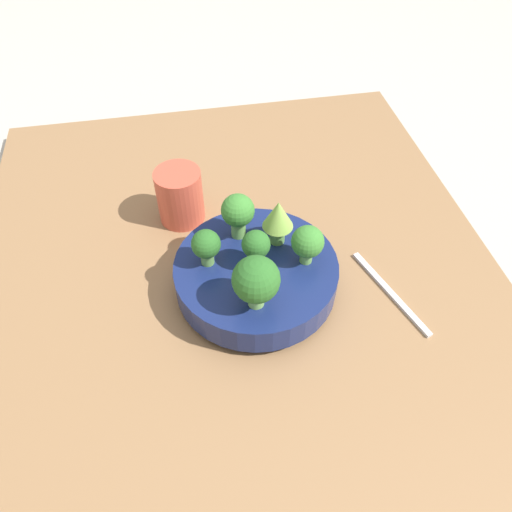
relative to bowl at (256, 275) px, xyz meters
name	(u,v)px	position (x,y,z in m)	size (l,w,h in m)	color
ground_plane	(244,313)	(-0.02, 0.02, -0.07)	(6.00, 6.00, 0.00)	#ADA89E
table	(244,307)	(-0.02, 0.02, -0.05)	(1.18, 0.90, 0.04)	olive
bowl	(256,275)	(0.00, 0.00, 0.00)	(0.26, 0.26, 0.06)	navy
broccoli_floret_right	(238,212)	(0.07, 0.02, 0.08)	(0.05, 0.05, 0.08)	#6BA34C
broccoli_floret_back	(206,245)	(0.02, 0.07, 0.06)	(0.05, 0.05, 0.06)	#609347
broccoli_floret_center	(256,247)	(0.00, 0.00, 0.07)	(0.04, 0.04, 0.07)	#609347
broccoli_floret_left	(256,280)	(-0.07, 0.01, 0.08)	(0.07, 0.07, 0.09)	#7AB256
romanesco_piece_near	(278,217)	(0.05, -0.04, 0.08)	(0.05, 0.05, 0.08)	#609347
broccoli_floret_front	(308,243)	(-0.01, -0.08, 0.07)	(0.05, 0.05, 0.07)	#6BA34C
cup	(180,196)	(0.20, 0.10, 0.02)	(0.08, 0.08, 0.10)	#C64C38
fork	(390,292)	(-0.05, -0.22, -0.03)	(0.19, 0.07, 0.01)	silver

